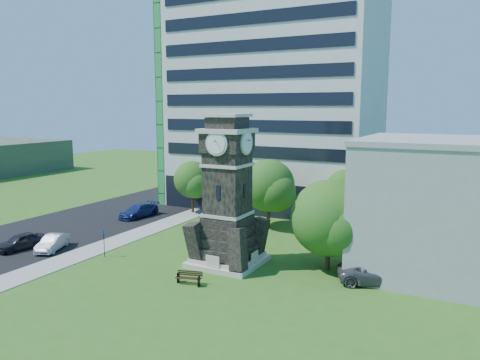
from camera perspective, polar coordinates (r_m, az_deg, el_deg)
The scene contains 16 objects.
ground at distance 39.03m, azimuth -6.86°, elevation -10.24°, with size 160.00×160.00×0.00m, color #2E5E1A.
sidewalk at distance 48.37m, azimuth -12.88°, elevation -6.59°, with size 3.00×70.00×0.06m, color gray.
street at distance 54.13m, azimuth -19.80°, elevation -5.26°, with size 14.00×80.00×0.02m, color black.
clock_tower at distance 37.76m, azimuth -1.53°, elevation -2.52°, with size 5.40×5.40×12.22m.
office_tall at distance 61.20m, azimuth 4.27°, elevation 10.24°, with size 26.20×15.11×28.60m.
office_low at distance 39.12m, azimuth 25.50°, elevation -3.10°, with size 15.20×12.20×10.40m.
car_street_south at distance 46.99m, azimuth -25.20°, elevation -6.79°, with size 1.73×4.30×1.46m, color black.
car_street_mid at distance 45.62m, azimuth -21.86°, elevation -7.09°, with size 1.46×4.18×1.38m, color #B2B4BB.
car_street_north at distance 56.01m, azimuth -12.27°, elevation -3.69°, with size 2.12×5.21×1.51m, color navy.
car_east_lot at distance 36.06m, azimuth 16.36°, elevation -10.86°, with size 2.59×5.62×1.56m, color #4E4E53.
park_bench at distance 34.87m, azimuth -6.25°, elevation -11.69°, with size 1.89×0.50×0.98m.
street_sign at distance 41.92m, azimuth -16.25°, elevation -7.15°, with size 0.54×0.05×2.26m.
tree_nw at distance 56.71m, azimuth -5.78°, elevation -0.10°, with size 4.94×4.49×6.35m.
tree_nc at distance 49.37m, azimuth 3.58°, elevation -0.89°, with size 6.11×5.56×7.35m.
tree_ne at distance 51.43m, azimuth 12.87°, elevation -1.25°, with size 4.75×4.32×6.23m.
tree_east at distance 37.26m, azimuth 10.88°, elevation -4.84°, with size 6.59×5.99×7.17m.
Camera 1 is at (20.94, -30.38, 12.73)m, focal length 35.00 mm.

